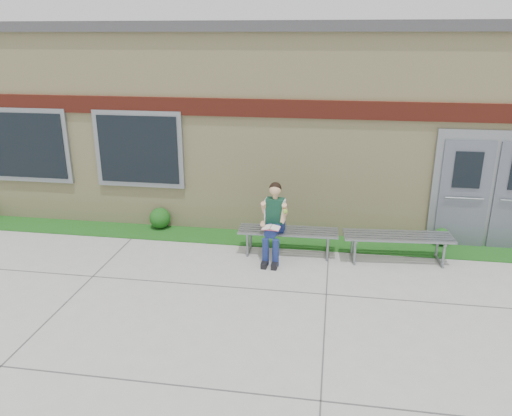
# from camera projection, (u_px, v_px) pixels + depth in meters

# --- Properties ---
(ground) EXTENTS (80.00, 80.00, 0.00)m
(ground) POSITION_uv_depth(u_px,v_px,m) (260.00, 305.00, 7.69)
(ground) COLOR #9E9E99
(ground) RESTS_ON ground
(grass_strip) EXTENTS (16.00, 0.80, 0.02)m
(grass_strip) POSITION_uv_depth(u_px,v_px,m) (279.00, 240.00, 10.11)
(grass_strip) COLOR #124313
(grass_strip) RESTS_ON ground
(school_building) EXTENTS (16.20, 6.22, 4.20)m
(school_building) POSITION_uv_depth(u_px,v_px,m) (296.00, 112.00, 12.58)
(school_building) COLOR beige
(school_building) RESTS_ON ground
(bench_left) EXTENTS (1.87, 0.56, 0.48)m
(bench_left) POSITION_uv_depth(u_px,v_px,m) (288.00, 235.00, 9.38)
(bench_left) COLOR slate
(bench_left) RESTS_ON ground
(bench_right) EXTENTS (1.99, 0.69, 0.51)m
(bench_right) POSITION_uv_depth(u_px,v_px,m) (397.00, 241.00, 9.08)
(bench_right) COLOR slate
(bench_right) RESTS_ON ground
(girl) EXTENTS (0.50, 0.86, 1.42)m
(girl) POSITION_uv_depth(u_px,v_px,m) (274.00, 220.00, 9.10)
(girl) COLOR navy
(girl) RESTS_ON ground
(shrub_mid) EXTENTS (0.44, 0.44, 0.44)m
(shrub_mid) POSITION_uv_depth(u_px,v_px,m) (160.00, 218.00, 10.65)
(shrub_mid) COLOR #124313
(shrub_mid) RESTS_ON grass_strip
(shrub_east) EXTENTS (0.34, 0.34, 0.34)m
(shrub_east) POSITION_uv_depth(u_px,v_px,m) (442.00, 237.00, 9.81)
(shrub_east) COLOR #124313
(shrub_east) RESTS_ON grass_strip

